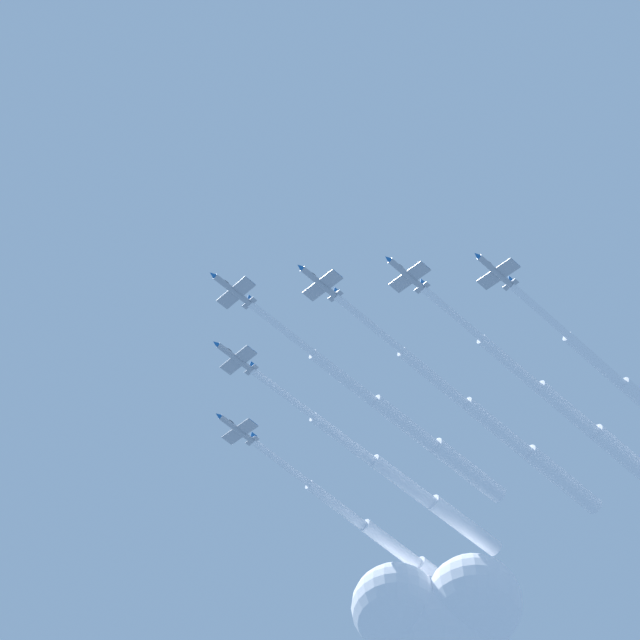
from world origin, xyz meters
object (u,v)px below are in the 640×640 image
jet_lead (412,429)px  jet_port_inner (505,434)px  jet_port_mid (574,415)px  jet_starboard_inner (410,486)px  jet_starboard_mid (397,549)px

jet_lead → jet_port_inner: 18.18m
jet_lead → jet_port_inner: size_ratio=0.93×
jet_lead → jet_port_mid: jet_port_mid is taller
jet_lead → jet_port_mid: size_ratio=1.01×
jet_starboard_inner → jet_port_mid: size_ratio=1.01×
jet_lead → jet_starboard_mid: bearing=155.1°
jet_lead → jet_port_inner: jet_port_inner is taller
jet_starboard_mid → jet_port_mid: bearing=15.8°
jet_lead → jet_starboard_mid: (-28.24, 13.09, 1.46)m
jet_port_inner → jet_starboard_inner: jet_starboard_inner is taller
jet_starboard_inner → jet_port_inner: bearing=23.2°
jet_port_inner → jet_lead: bearing=-113.9°
jet_lead → jet_port_inner: bearing=66.1°
jet_lead → jet_port_inner: (7.38, 16.62, 0.09)m
jet_port_mid → jet_starboard_mid: size_ratio=1.03×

